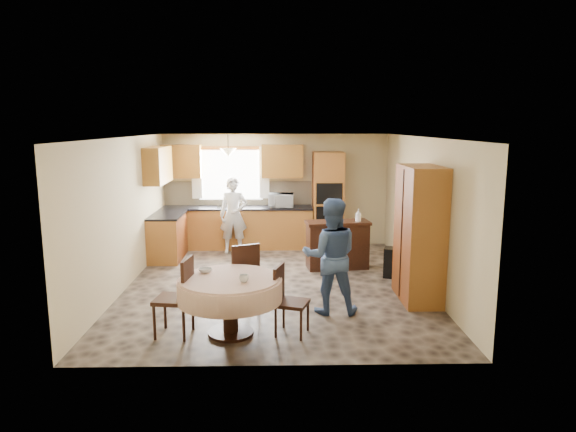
# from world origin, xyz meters

# --- Properties ---
(floor) EXTENTS (5.00, 6.00, 0.01)m
(floor) POSITION_xyz_m (0.00, 0.00, 0.00)
(floor) COLOR #6E5D4D
(floor) RESTS_ON ground
(ceiling) EXTENTS (5.00, 6.00, 0.01)m
(ceiling) POSITION_xyz_m (0.00, 0.00, 2.50)
(ceiling) COLOR white
(ceiling) RESTS_ON wall_back
(wall_back) EXTENTS (5.00, 0.02, 2.50)m
(wall_back) POSITION_xyz_m (0.00, 3.00, 1.25)
(wall_back) COLOR tan
(wall_back) RESTS_ON floor
(wall_front) EXTENTS (5.00, 0.02, 2.50)m
(wall_front) POSITION_xyz_m (0.00, -3.00, 1.25)
(wall_front) COLOR tan
(wall_front) RESTS_ON floor
(wall_left) EXTENTS (0.02, 6.00, 2.50)m
(wall_left) POSITION_xyz_m (-2.50, 0.00, 1.25)
(wall_left) COLOR tan
(wall_left) RESTS_ON floor
(wall_right) EXTENTS (0.02, 6.00, 2.50)m
(wall_right) POSITION_xyz_m (2.50, 0.00, 1.25)
(wall_right) COLOR tan
(wall_right) RESTS_ON floor
(window) EXTENTS (1.40, 0.03, 1.10)m
(window) POSITION_xyz_m (-1.00, 2.98, 1.60)
(window) COLOR white
(window) RESTS_ON wall_back
(curtain_left) EXTENTS (0.22, 0.02, 1.15)m
(curtain_left) POSITION_xyz_m (-1.75, 2.93, 1.65)
(curtain_left) COLOR white
(curtain_left) RESTS_ON wall_back
(curtain_right) EXTENTS (0.22, 0.02, 1.15)m
(curtain_right) POSITION_xyz_m (-0.25, 2.93, 1.65)
(curtain_right) COLOR white
(curtain_right) RESTS_ON wall_back
(base_cab_back) EXTENTS (3.30, 0.60, 0.88)m
(base_cab_back) POSITION_xyz_m (-0.85, 2.70, 0.44)
(base_cab_back) COLOR gold
(base_cab_back) RESTS_ON floor
(counter_back) EXTENTS (3.30, 0.64, 0.04)m
(counter_back) POSITION_xyz_m (-0.85, 2.70, 0.90)
(counter_back) COLOR black
(counter_back) RESTS_ON base_cab_back
(base_cab_left) EXTENTS (0.60, 1.20, 0.88)m
(base_cab_left) POSITION_xyz_m (-2.20, 1.80, 0.44)
(base_cab_left) COLOR gold
(base_cab_left) RESTS_ON floor
(counter_left) EXTENTS (0.64, 1.20, 0.04)m
(counter_left) POSITION_xyz_m (-2.20, 1.80, 0.90)
(counter_left) COLOR black
(counter_left) RESTS_ON base_cab_left
(backsplash) EXTENTS (3.30, 0.02, 0.55)m
(backsplash) POSITION_xyz_m (-0.85, 2.99, 1.18)
(backsplash) COLOR tan
(backsplash) RESTS_ON wall_back
(wall_cab_left) EXTENTS (0.85, 0.33, 0.72)m
(wall_cab_left) POSITION_xyz_m (-2.05, 2.83, 1.91)
(wall_cab_left) COLOR #BB852E
(wall_cab_left) RESTS_ON wall_back
(wall_cab_right) EXTENTS (0.90, 0.33, 0.72)m
(wall_cab_right) POSITION_xyz_m (0.15, 2.83, 1.91)
(wall_cab_right) COLOR #BB852E
(wall_cab_right) RESTS_ON wall_back
(wall_cab_side) EXTENTS (0.33, 1.20, 0.72)m
(wall_cab_side) POSITION_xyz_m (-2.33, 1.80, 1.91)
(wall_cab_side) COLOR #BB852E
(wall_cab_side) RESTS_ON wall_left
(oven_tower) EXTENTS (0.66, 0.62, 2.12)m
(oven_tower) POSITION_xyz_m (1.15, 2.69, 1.06)
(oven_tower) COLOR gold
(oven_tower) RESTS_ON floor
(oven_upper) EXTENTS (0.56, 0.01, 0.45)m
(oven_upper) POSITION_xyz_m (1.15, 2.38, 1.25)
(oven_upper) COLOR black
(oven_upper) RESTS_ON oven_tower
(oven_lower) EXTENTS (0.56, 0.01, 0.45)m
(oven_lower) POSITION_xyz_m (1.15, 2.38, 0.75)
(oven_lower) COLOR black
(oven_lower) RESTS_ON oven_tower
(pendant) EXTENTS (0.36, 0.36, 0.18)m
(pendant) POSITION_xyz_m (-1.00, 2.50, 2.12)
(pendant) COLOR beige
(pendant) RESTS_ON ceiling
(sideboard) EXTENTS (1.25, 0.64, 0.85)m
(sideboard) POSITION_xyz_m (1.17, 1.01, 0.43)
(sideboard) COLOR #33170E
(sideboard) RESTS_ON floor
(space_heater) EXTENTS (0.46, 0.39, 0.54)m
(space_heater) POSITION_xyz_m (2.14, 0.38, 0.27)
(space_heater) COLOR black
(space_heater) RESTS_ON floor
(cupboard) EXTENTS (0.55, 1.10, 2.09)m
(cupboard) POSITION_xyz_m (2.22, -0.79, 1.05)
(cupboard) COLOR gold
(cupboard) RESTS_ON floor
(dining_table) EXTENTS (1.35, 1.35, 0.77)m
(dining_table) POSITION_xyz_m (-0.58, -2.10, 0.60)
(dining_table) COLOR #33170E
(dining_table) RESTS_ON floor
(chair_left) EXTENTS (0.51, 0.51, 1.03)m
(chair_left) POSITION_xyz_m (-1.23, -2.11, 0.57)
(chair_left) COLOR #33170E
(chair_left) RESTS_ON floor
(chair_back) EXTENTS (0.59, 0.59, 1.02)m
(chair_back) POSITION_xyz_m (-0.47, -1.23, 0.56)
(chair_back) COLOR #33170E
(chair_back) RESTS_ON floor
(chair_right) EXTENTS (0.50, 0.50, 0.91)m
(chair_right) POSITION_xyz_m (0.15, -2.09, 0.50)
(chair_right) COLOR #33170E
(chair_right) RESTS_ON floor
(framed_picture) EXTENTS (0.06, 0.58, 0.48)m
(framed_picture) POSITION_xyz_m (2.47, 0.88, 1.73)
(framed_picture) COLOR gold
(framed_picture) RESTS_ON wall_right
(microwave) EXTENTS (0.55, 0.38, 0.30)m
(microwave) POSITION_xyz_m (0.12, 2.65, 1.07)
(microwave) COLOR silver
(microwave) RESTS_ON counter_back
(person_sink) EXTENTS (0.60, 0.41, 1.62)m
(person_sink) POSITION_xyz_m (-0.89, 2.29, 0.81)
(person_sink) COLOR silver
(person_sink) RESTS_ON floor
(person_dining) EXTENTS (0.83, 0.66, 1.68)m
(person_dining) POSITION_xyz_m (0.80, -1.31, 0.84)
(person_dining) COLOR #3E5887
(person_dining) RESTS_ON floor
(bowl_sideboard) EXTENTS (0.23, 0.23, 0.06)m
(bowl_sideboard) POSITION_xyz_m (0.89, 1.01, 0.88)
(bowl_sideboard) COLOR #B2B2B2
(bowl_sideboard) RESTS_ON sideboard
(bottle_sideboard) EXTENTS (0.13, 0.13, 0.29)m
(bottle_sideboard) POSITION_xyz_m (1.56, 1.01, 1.00)
(bottle_sideboard) COLOR silver
(bottle_sideboard) RESTS_ON sideboard
(cup_table) EXTENTS (0.14, 0.14, 0.09)m
(cup_table) POSITION_xyz_m (-0.38, -2.30, 0.82)
(cup_table) COLOR #B2B2B2
(cup_table) RESTS_ON dining_table
(bowl_table) EXTENTS (0.22, 0.22, 0.06)m
(bowl_table) POSITION_xyz_m (-0.92, -1.86, 0.80)
(bowl_table) COLOR #B2B2B2
(bowl_table) RESTS_ON dining_table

